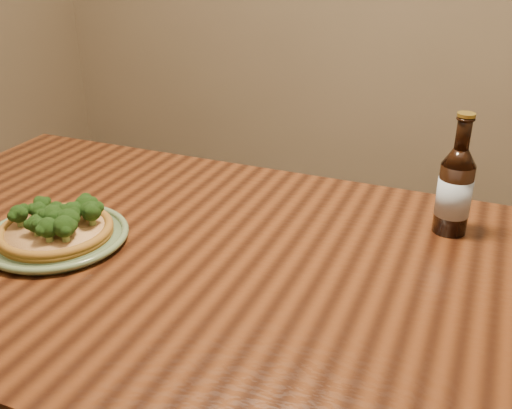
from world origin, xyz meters
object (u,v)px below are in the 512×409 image
at_px(table, 223,299).
at_px(pizza, 57,226).
at_px(plate, 57,236).
at_px(beer_bottle, 455,190).

distance_m(table, pizza, 0.35).
height_order(table, plate, plate).
bearing_deg(table, beer_bottle, 35.81).
bearing_deg(plate, table, 11.34).
relative_size(table, beer_bottle, 6.44).
xyz_separation_m(pizza, beer_bottle, (0.71, 0.34, 0.06)).
height_order(table, beer_bottle, beer_bottle).
distance_m(pizza, beer_bottle, 0.78).
xyz_separation_m(table, pizza, (-0.33, -0.06, 0.13)).
bearing_deg(beer_bottle, pizza, -156.48).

